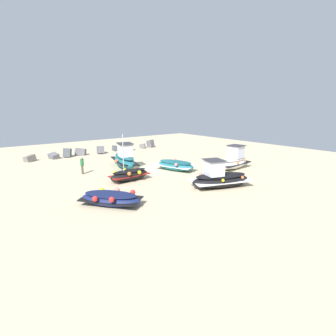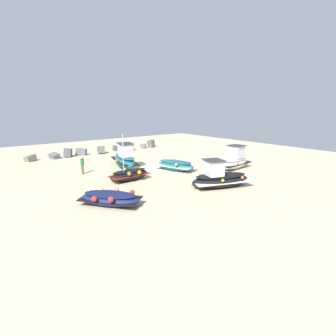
{
  "view_description": "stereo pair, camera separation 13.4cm",
  "coord_description": "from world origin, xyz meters",
  "px_view_note": "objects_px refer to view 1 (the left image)",
  "views": [
    {
      "loc": [
        -16.87,
        -24.44,
        6.61
      ],
      "look_at": [
        -1.06,
        -4.15,
        0.9
      ],
      "focal_mm": 31.34,
      "sensor_mm": 36.0,
      "label": 1
    },
    {
      "loc": [
        -16.77,
        -24.52,
        6.61
      ],
      "look_at": [
        -1.06,
        -4.15,
        0.9
      ],
      "focal_mm": 31.34,
      "sensor_mm": 36.0,
      "label": 2
    }
  ],
  "objects_px": {
    "fishing_boat_0": "(111,199)",
    "person_walking": "(82,164)",
    "fishing_boat_2": "(125,159)",
    "fishing_boat_4": "(130,175)",
    "fishing_boat_1": "(175,165)",
    "fishing_boat_3": "(220,178)",
    "fishing_boat_5": "(234,161)"
  },
  "relations": [
    {
      "from": "fishing_boat_0",
      "to": "person_walking",
      "type": "distance_m",
      "value": 9.74
    },
    {
      "from": "fishing_boat_0",
      "to": "fishing_boat_2",
      "type": "bearing_deg",
      "value": 109.62
    },
    {
      "from": "person_walking",
      "to": "fishing_boat_4",
      "type": "bearing_deg",
      "value": 114.62
    },
    {
      "from": "fishing_boat_1",
      "to": "fishing_boat_3",
      "type": "bearing_deg",
      "value": -25.45
    },
    {
      "from": "fishing_boat_1",
      "to": "fishing_boat_3",
      "type": "distance_m",
      "value": 6.96
    },
    {
      "from": "fishing_boat_0",
      "to": "fishing_boat_5",
      "type": "bearing_deg",
      "value": 62.54
    },
    {
      "from": "fishing_boat_4",
      "to": "fishing_boat_3",
      "type": "bearing_deg",
      "value": -56.2
    },
    {
      "from": "fishing_boat_0",
      "to": "fishing_boat_4",
      "type": "xyz_separation_m",
      "value": [
        4.18,
        4.64,
        0.08
      ]
    },
    {
      "from": "fishing_boat_2",
      "to": "fishing_boat_4",
      "type": "xyz_separation_m",
      "value": [
        -2.34,
        -4.93,
        -0.37
      ]
    },
    {
      "from": "fishing_boat_2",
      "to": "person_walking",
      "type": "bearing_deg",
      "value": -73.86
    },
    {
      "from": "fishing_boat_1",
      "to": "fishing_boat_3",
      "type": "height_order",
      "value": "fishing_boat_3"
    },
    {
      "from": "fishing_boat_4",
      "to": "fishing_boat_2",
      "type": "bearing_deg",
      "value": 60.86
    },
    {
      "from": "fishing_boat_2",
      "to": "fishing_boat_3",
      "type": "xyz_separation_m",
      "value": [
        2.39,
        -11.07,
        -0.17
      ]
    },
    {
      "from": "fishing_boat_3",
      "to": "fishing_boat_4",
      "type": "height_order",
      "value": "fishing_boat_4"
    },
    {
      "from": "fishing_boat_3",
      "to": "fishing_boat_4",
      "type": "xyz_separation_m",
      "value": [
        -4.73,
        6.14,
        -0.2
      ]
    },
    {
      "from": "fishing_boat_4",
      "to": "person_walking",
      "type": "relative_size",
      "value": 2.48
    },
    {
      "from": "fishing_boat_3",
      "to": "person_walking",
      "type": "height_order",
      "value": "fishing_boat_3"
    },
    {
      "from": "fishing_boat_5",
      "to": "person_walking",
      "type": "bearing_deg",
      "value": 144.51
    },
    {
      "from": "fishing_boat_3",
      "to": "fishing_boat_4",
      "type": "distance_m",
      "value": 7.75
    },
    {
      "from": "fishing_boat_4",
      "to": "person_walking",
      "type": "bearing_deg",
      "value": 111.04
    },
    {
      "from": "fishing_boat_3",
      "to": "fishing_boat_4",
      "type": "relative_size",
      "value": 1.29
    },
    {
      "from": "fishing_boat_2",
      "to": "fishing_boat_0",
      "type": "bearing_deg",
      "value": -18.45
    },
    {
      "from": "fishing_boat_0",
      "to": "fishing_boat_4",
      "type": "distance_m",
      "value": 6.24
    },
    {
      "from": "fishing_boat_0",
      "to": "fishing_boat_2",
      "type": "height_order",
      "value": "fishing_boat_2"
    },
    {
      "from": "fishing_boat_0",
      "to": "fishing_boat_1",
      "type": "bearing_deg",
      "value": 82.31
    },
    {
      "from": "fishing_boat_2",
      "to": "fishing_boat_3",
      "type": "height_order",
      "value": "fishing_boat_2"
    },
    {
      "from": "fishing_boat_5",
      "to": "person_walking",
      "type": "xyz_separation_m",
      "value": [
        -13.27,
        7.23,
        0.17
      ]
    },
    {
      "from": "fishing_boat_1",
      "to": "fishing_boat_4",
      "type": "relative_size",
      "value": 1.07
    },
    {
      "from": "fishing_boat_0",
      "to": "fishing_boat_3",
      "type": "xyz_separation_m",
      "value": [
        8.91,
        -1.5,
        0.28
      ]
    },
    {
      "from": "fishing_boat_5",
      "to": "person_walking",
      "type": "height_order",
      "value": "fishing_boat_5"
    },
    {
      "from": "fishing_boat_0",
      "to": "fishing_boat_3",
      "type": "relative_size",
      "value": 0.82
    },
    {
      "from": "fishing_boat_1",
      "to": "fishing_boat_4",
      "type": "xyz_separation_m",
      "value": [
        -5.75,
        -0.74,
        0.02
      ]
    }
  ]
}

